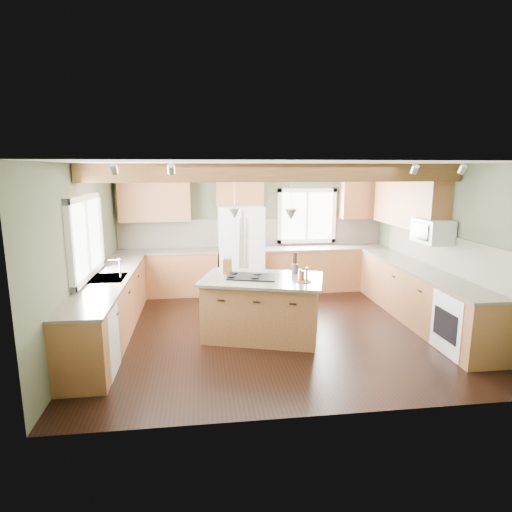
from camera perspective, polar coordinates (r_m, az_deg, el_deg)
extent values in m
plane|color=black|center=(6.97, 2.17, -9.71)|extent=(5.60, 5.60, 0.00)
plane|color=silver|center=(6.50, 2.34, 12.18)|extent=(5.60, 5.60, 0.00)
plane|color=#4D553C|center=(9.06, -0.40, 3.72)|extent=(5.60, 0.00, 5.60)
plane|color=#4D553C|center=(6.74, -21.92, 0.23)|extent=(0.00, 5.00, 5.00)
plane|color=#4D553C|center=(7.60, 23.56, 1.28)|extent=(0.00, 5.00, 5.00)
cube|color=#4D3216|center=(6.26, 2.72, 11.02)|extent=(5.55, 0.26, 0.26)
cube|color=#4D3216|center=(8.88, -0.33, 11.59)|extent=(5.55, 0.20, 0.10)
cube|color=brown|center=(9.06, -0.38, 3.15)|extent=(5.58, 0.03, 0.58)
cube|color=brown|center=(7.65, 23.22, 0.68)|extent=(0.03, 3.70, 0.58)
cube|color=brown|center=(8.88, -11.69, -2.32)|extent=(2.02, 0.60, 0.88)
cube|color=#443D32|center=(8.79, -11.81, 0.60)|extent=(2.06, 0.64, 0.04)
cube|color=brown|center=(9.23, 9.07, -1.71)|extent=(2.62, 0.60, 0.88)
cube|color=#443D32|center=(9.13, 9.16, 1.10)|extent=(2.66, 0.64, 0.04)
cube|color=brown|center=(6.93, -18.87, -6.62)|extent=(0.60, 3.70, 0.88)
cube|color=#443D32|center=(6.80, -19.12, -2.93)|extent=(0.64, 3.74, 0.04)
cube|color=brown|center=(7.68, 20.93, -5.02)|extent=(0.60, 3.70, 0.88)
cube|color=#443D32|center=(7.57, 21.18, -1.67)|extent=(0.64, 3.74, 0.04)
cube|color=brown|center=(8.80, -13.34, 7.45)|extent=(1.40, 0.35, 0.90)
cube|color=brown|center=(8.78, -2.23, 9.04)|extent=(0.96, 0.35, 0.70)
cube|color=brown|center=(8.22, 19.66, 6.84)|extent=(0.35, 2.20, 0.90)
cube|color=brown|center=(9.39, 13.93, 7.65)|extent=(0.90, 0.35, 0.90)
cube|color=white|center=(6.74, -21.81, 2.40)|extent=(0.04, 1.60, 1.05)
cube|color=white|center=(9.22, 6.76, 5.35)|extent=(1.10, 0.04, 1.00)
cube|color=#262628|center=(6.80, -19.12, -2.89)|extent=(0.50, 0.65, 0.03)
cylinder|color=#B2B2B7|center=(6.74, -17.70, -1.67)|extent=(0.02, 0.02, 0.28)
cube|color=white|center=(5.74, -21.31, -10.68)|extent=(0.60, 0.60, 0.84)
cube|color=white|center=(6.62, 26.17, -8.13)|extent=(0.60, 0.72, 0.84)
cube|color=white|center=(7.41, 22.45, 3.09)|extent=(0.40, 0.70, 0.38)
cone|color=#B2B2B7|center=(6.34, -2.89, 5.68)|extent=(0.18, 0.18, 0.16)
cone|color=#B2B2B7|center=(6.21, 4.68, 5.54)|extent=(0.18, 0.18, 0.16)
cube|color=white|center=(8.72, -2.04, 0.75)|extent=(0.90, 0.74, 1.80)
cube|color=brown|center=(6.56, 0.82, -6.99)|extent=(1.89, 1.46, 0.88)
cube|color=#443D32|center=(6.43, 0.83, -3.10)|extent=(2.03, 1.60, 0.04)
cube|color=black|center=(6.45, -0.39, -2.79)|extent=(0.83, 0.67, 0.02)
cube|color=brown|center=(6.67, -3.81, -1.43)|extent=(0.15, 0.12, 0.22)
cylinder|color=#474038|center=(6.71, 5.21, -1.70)|extent=(0.15, 0.15, 0.15)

